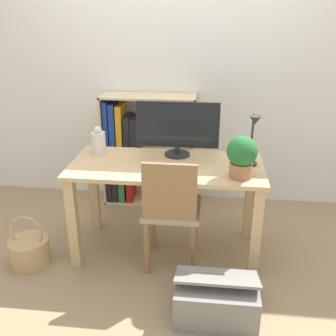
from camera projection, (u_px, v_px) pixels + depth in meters
ground_plane at (167, 249)px, 3.11m from camera, size 10.00×10.00×0.00m
wall_back at (179, 63)px, 3.51m from camera, size 8.00×0.05×2.60m
desk at (166, 182)px, 2.88m from camera, size 1.39×0.64×0.73m
monitor at (177, 127)px, 2.91m from camera, size 0.62×0.19×0.41m
keyboard at (171, 168)px, 2.74m from camera, size 0.34×0.12×0.02m
vase at (99, 142)px, 2.99m from camera, size 0.11×0.11×0.22m
desk_lamp at (253, 136)px, 2.68m from camera, size 0.10×0.19×0.39m
potted_plant at (242, 155)px, 2.56m from camera, size 0.20×0.20×0.29m
chair at (171, 208)px, 2.73m from camera, size 0.40×0.40×0.87m
bookshelf at (131, 151)px, 3.70m from camera, size 0.86×0.28×1.04m
basket at (30, 250)px, 2.91m from camera, size 0.29×0.29×0.40m
storage_box at (216, 299)px, 2.41m from camera, size 0.51×0.39×0.31m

